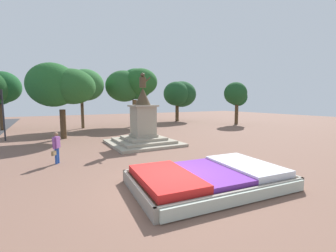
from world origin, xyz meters
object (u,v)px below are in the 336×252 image
at_px(flower_planter, 209,178).
at_px(traffic_light_far_corner, 1,105).
at_px(statue_monument, 143,129).
at_px(pedestrian_with_handbag, 56,146).

relative_size(flower_planter, traffic_light_far_corner, 1.48).
height_order(statue_monument, traffic_light_far_corner, statue_monument).
distance_m(traffic_light_far_corner, pedestrian_with_handbag, 10.23).
relative_size(statue_monument, traffic_light_far_corner, 1.27).
xyz_separation_m(statue_monument, pedestrian_with_handbag, (-5.95, -2.71, -0.23)).
distance_m(flower_planter, pedestrian_with_handbag, 7.93).
xyz_separation_m(flower_planter, traffic_light_far_corner, (-8.29, 15.66, 2.56)).
bearing_deg(pedestrian_with_handbag, statue_monument, 24.47).
distance_m(statue_monument, pedestrian_with_handbag, 6.54).
height_order(flower_planter, statue_monument, statue_monument).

